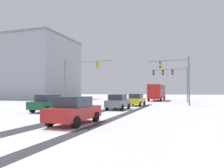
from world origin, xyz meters
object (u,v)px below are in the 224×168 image
Objects in this scene: traffic_signal_far_right at (172,76)px; office_building_far_left_block at (19,70)px; traffic_signal_near_right at (178,73)px; car_red_fourth at (74,110)px; car_dark_green_third at (49,103)px; bus_oncoming at (157,91)px; traffic_signal_near_left at (78,73)px; car_grey_second at (118,102)px; car_yellow_cab_lead at (136,100)px.

traffic_signal_far_right is 41.44m from office_building_far_left_block.
traffic_signal_near_right is 19.28m from car_red_fourth.
traffic_signal_near_right is 1.57× the size of car_red_fourth.
bus_oncoming is at bearing 77.08° from car_dark_green_third.
traffic_signal_near_left is 1.15× the size of traffic_signal_far_right.
traffic_signal_near_right reaches higher than car_grey_second.
car_grey_second is 0.98× the size of car_dark_green_third.
traffic_signal_near_left is 18.74m from traffic_signal_far_right.
traffic_signal_near_right is 12.02m from traffic_signal_far_right.
car_grey_second is (-4.78, -19.32, -3.99)m from traffic_signal_far_right.
car_dark_green_third is at bearing -102.92° from bus_oncoming.
car_yellow_cab_lead is (-4.22, -12.55, -3.99)m from traffic_signal_far_right.
car_yellow_cab_lead is at bearing -92.25° from bus_oncoming.
car_yellow_cab_lead is 1.00× the size of car_dark_green_third.
traffic_signal_near_right is 45.98m from office_building_far_left_block.
traffic_signal_near_right is at bearing -23.59° from office_building_far_left_block.
office_building_far_left_block is at bearing 135.23° from car_dark_green_third.
traffic_signal_near_left is at bearing -170.72° from traffic_signal_near_right.
office_building_far_left_block reaches higher than bus_oncoming.
office_building_far_left_block is at bearing 135.08° from car_red_fourth.
office_building_far_left_block is at bearing 144.24° from traffic_signal_near_left.
car_red_fourth is at bearing -89.98° from car_yellow_cab_lead.
traffic_signal_far_right is (-1.18, 11.95, 0.43)m from traffic_signal_near_right.
car_grey_second is (-0.55, -6.77, 0.00)m from car_yellow_cab_lead.
traffic_signal_near_left reaches higher than car_yellow_cab_lead.
car_dark_green_third is at bearing -113.34° from traffic_signal_far_right.
office_building_far_left_block is at bearing 144.50° from car_grey_second.
traffic_signal_far_right is 1.56× the size of car_yellow_cab_lead.
traffic_signal_near_left is at bearing -35.76° from office_building_far_left_block.
car_yellow_cab_lead is at bearing -27.36° from office_building_far_left_block.
car_grey_second is (7.51, -5.17, -3.70)m from traffic_signal_near_left.
bus_oncoming reaches higher than car_red_fourth.
traffic_signal_far_right is 30.67m from car_red_fourth.
bus_oncoming is 0.38× the size of office_building_far_left_block.
office_building_far_left_block reaches higher than traffic_signal_near_left.
car_grey_second is at bearing -103.88° from traffic_signal_far_right.
traffic_signal_near_right is 6.50m from car_yellow_cab_lead.
bus_oncoming is (1.27, 25.07, 1.18)m from car_grey_second.
car_red_fourth is at bearing -63.18° from traffic_signal_near_left.
office_building_far_left_block is (-40.82, 6.39, 3.20)m from traffic_signal_far_right.
office_building_far_left_block is (-37.32, 0.64, 6.01)m from bus_oncoming.
traffic_signal_near_right and traffic_signal_far_right have the same top height.
car_yellow_cab_lead is (8.07, 1.60, -3.70)m from traffic_signal_near_left.
office_building_far_left_block is at bearing 156.41° from traffic_signal_near_right.
traffic_signal_near_right is 16.94m from car_dark_green_third.
traffic_signal_near_right reaches higher than car_red_fourth.
traffic_signal_near_left is 1.79× the size of car_dark_green_third.
office_building_far_left_block reaches higher than car_dark_green_third.
traffic_signal_near_left is at bearing 101.54° from car_dark_green_third.
car_dark_green_third is 43.59m from office_building_far_left_block.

